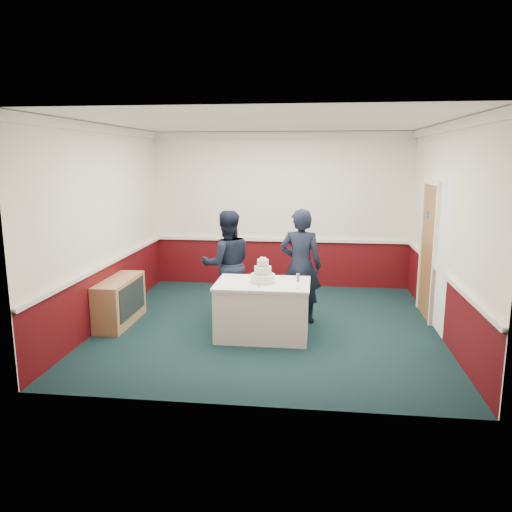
# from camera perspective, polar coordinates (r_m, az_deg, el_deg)

# --- Properties ---
(ground) EXTENTS (5.00, 5.00, 0.00)m
(ground) POSITION_cam_1_polar(r_m,az_deg,el_deg) (7.66, 1.42, -7.98)
(ground) COLOR #122B2D
(ground) RESTS_ON ground
(room_shell) EXTENTS (5.00, 5.00, 3.00)m
(room_shell) POSITION_cam_1_polar(r_m,az_deg,el_deg) (7.85, 2.50, 7.18)
(room_shell) COLOR white
(room_shell) RESTS_ON ground
(sideboard) EXTENTS (0.41, 1.20, 0.70)m
(sideboard) POSITION_cam_1_polar(r_m,az_deg,el_deg) (7.95, -15.30, -5.01)
(sideboard) COLOR #A2724E
(sideboard) RESTS_ON ground
(cake_table) EXTENTS (1.32, 0.92, 0.79)m
(cake_table) POSITION_cam_1_polar(r_m,az_deg,el_deg) (7.13, 0.77, -6.06)
(cake_table) COLOR white
(cake_table) RESTS_ON ground
(wedding_cake) EXTENTS (0.35, 0.35, 0.36)m
(wedding_cake) POSITION_cam_1_polar(r_m,az_deg,el_deg) (7.00, 0.78, -2.16)
(wedding_cake) COLOR white
(wedding_cake) RESTS_ON cake_table
(cake_knife) EXTENTS (0.06, 0.22, 0.00)m
(cake_knife) POSITION_cam_1_polar(r_m,az_deg,el_deg) (6.83, 0.35, -3.42)
(cake_knife) COLOR silver
(cake_knife) RESTS_ON cake_table
(champagne_flute) EXTENTS (0.05, 0.05, 0.21)m
(champagne_flute) POSITION_cam_1_polar(r_m,az_deg,el_deg) (6.68, 4.80, -2.59)
(champagne_flute) COLOR silver
(champagne_flute) RESTS_ON cake_table
(person_man) EXTENTS (0.99, 0.88, 1.71)m
(person_man) POSITION_cam_1_polar(r_m,az_deg,el_deg) (7.90, -3.33, -0.95)
(person_man) COLOR black
(person_man) RESTS_ON ground
(person_woman) EXTENTS (0.68, 0.48, 1.77)m
(person_woman) POSITION_cam_1_polar(r_m,az_deg,el_deg) (7.67, 5.11, -1.12)
(person_woman) COLOR black
(person_woman) RESTS_ON ground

